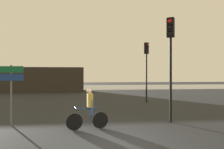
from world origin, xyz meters
The scene contains 7 objects.
ground_plane centered at (0.00, 0.00, 0.00)m, with size 120.00×120.00×0.00m, color black.
water_strip centered at (0.00, 33.17, 0.00)m, with size 80.00×16.00×0.01m, color slate.
distant_building centered at (-8.44, 23.17, 1.59)m, with size 14.68×4.00×3.19m, color #2D2823.
traffic_light_near_right centered at (2.93, 2.72, 3.32)m, with size 0.40×0.42×4.81m.
traffic_light_far_right centered at (3.90, 9.95, 3.29)m, with size 0.41×0.42×4.76m.
direction_sign_post centered at (-4.15, 2.97, 1.79)m, with size 1.09×0.18×2.60m.
cyclist centered at (-0.83, 1.89, 0.82)m, with size 1.69×0.50×1.62m.
Camera 1 is at (-1.02, -6.89, 2.16)m, focal length 35.00 mm.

